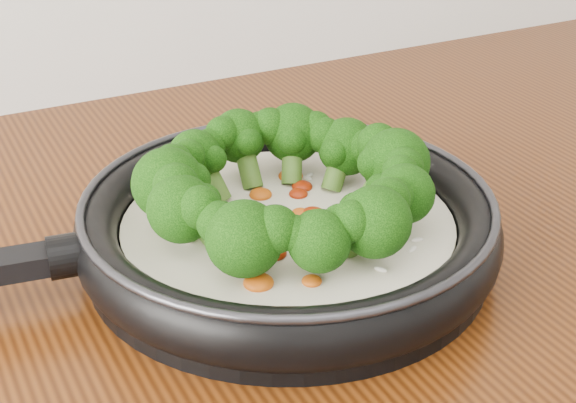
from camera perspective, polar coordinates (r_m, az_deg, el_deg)
name	(u,v)px	position (r m, az deg, el deg)	size (l,w,h in m)	color
skillet	(284,218)	(0.65, -0.24, -1.09)	(0.52, 0.37, 0.10)	black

